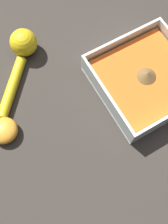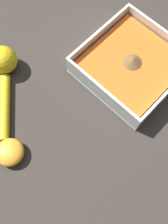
% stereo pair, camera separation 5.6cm
% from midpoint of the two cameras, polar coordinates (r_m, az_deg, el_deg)
% --- Properties ---
extents(ground_plane, '(4.00, 4.00, 0.00)m').
position_cam_midpoint_polar(ground_plane, '(0.63, 8.18, 7.25)').
color(ground_plane, '#332D28').
extents(square_dish, '(0.21, 0.21, 0.06)m').
position_cam_midpoint_polar(square_dish, '(0.62, 7.74, 9.59)').
color(square_dish, silver).
rests_on(square_dish, ground_plane).
extents(lemon_squeezer, '(0.18, 0.16, 0.07)m').
position_cam_midpoint_polar(lemon_squeezer, '(0.64, -19.57, 8.09)').
color(lemon_squeezer, yellow).
rests_on(lemon_squeezer, ground_plane).
extents(lemon_half, '(0.06, 0.06, 0.03)m').
position_cam_midpoint_polar(lemon_half, '(0.58, -18.56, -8.70)').
color(lemon_half, orange).
rests_on(lemon_half, ground_plane).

